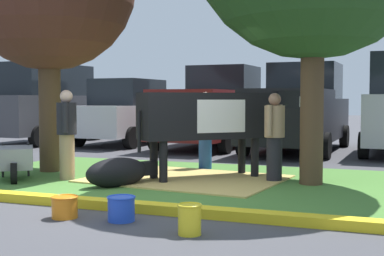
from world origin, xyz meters
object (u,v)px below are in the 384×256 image
person_handler (205,128)px  person_visitor_near (67,132)px  calf_lying (119,172)px  wheelbarrow (15,158)px  cow_holstein (211,116)px  bucket_blue (121,208)px  sedan_silver (128,113)px  bucket_orange (65,206)px  person_visitor_far (274,135)px  pickup_truck_black (299,110)px  bucket_yellow (190,219)px  suv_dark_grey (44,103)px  pickup_truck_maroon (214,109)px

person_handler → person_visitor_near: person_visitor_near is taller
calf_lying → wheelbarrow: size_ratio=0.89×
calf_lying → wheelbarrow: 2.03m
cow_holstein → bucket_blue: cow_holstein is taller
wheelbarrow → sedan_silver: size_ratio=0.32×
bucket_orange → person_visitor_near: bearing=123.4°
person_visitor_far → pickup_truck_black: size_ratio=0.28×
bucket_orange → bucket_blue: (0.71, 0.10, 0.01)m
person_visitor_near → wheelbarrow: 1.02m
bucket_orange → bucket_yellow: bucket_yellow is taller
cow_holstein → wheelbarrow: 3.49m
person_handler → bucket_yellow: person_handler is taller
person_visitor_far → bucket_yellow: bearing=-91.7°
bucket_orange → bucket_yellow: bearing=-6.9°
person_visitor_far → suv_dark_grey: (-8.70, 5.54, 0.46)m
suv_dark_grey → person_visitor_near: bearing=-51.2°
calf_lying → person_visitor_far: size_ratio=0.85×
wheelbarrow → bucket_blue: bearing=-32.9°
bucket_orange → sedan_silver: size_ratio=0.07×
suv_dark_grey → bucket_yellow: bearing=-47.1°
person_visitor_near → bucket_blue: 3.43m
person_visitor_near → bucket_orange: bearing=-56.6°
person_handler → person_visitor_far: size_ratio=1.02×
person_visitor_far → pickup_truck_black: bearing=95.3°
person_visitor_near → person_visitor_far: 3.57m
calf_lying → pickup_truck_maroon: 7.51m
person_handler → sedan_silver: bearing=131.4°
cow_holstein → person_handler: 1.32m
bucket_blue → person_visitor_near: bearing=134.5°
person_handler → person_visitor_near: size_ratio=0.99×
pickup_truck_maroon → bucket_orange: bearing=-82.2°
bucket_orange → sedan_silver: (-4.10, 9.48, 0.85)m
wheelbarrow → pickup_truck_black: pickup_truck_black is taller
person_handler → sedan_silver: 6.41m
calf_lying → wheelbarrow: bearing=-179.3°
bucket_yellow → bucket_blue: bearing=162.9°
person_handler → wheelbarrow: bearing=-136.3°
bucket_orange → pickup_truck_black: size_ratio=0.06×
person_handler → person_visitor_near: bearing=-129.1°
sedan_silver → wheelbarrow: bearing=-77.6°
bucket_orange → calf_lying: bearing=102.0°
wheelbarrow → person_visitor_near: bearing=21.0°
wheelbarrow → pickup_truck_maroon: bearing=81.0°
calf_lying → pickup_truck_black: pickup_truck_black is taller
cow_holstein → suv_dark_grey: bearing=143.8°
person_handler → pickup_truck_black: 4.67m
bucket_yellow → suv_dark_grey: size_ratio=0.07×
person_handler → bucket_orange: person_handler is taller
bucket_blue → pickup_truck_maroon: pickup_truck_maroon is taller
person_handler → person_visitor_near: (-1.78, -2.19, 0.01)m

